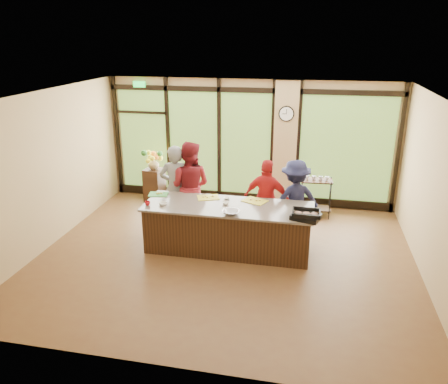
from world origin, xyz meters
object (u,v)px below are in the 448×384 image
at_px(roasting_pan, 306,217).
at_px(flower_stand, 155,186).
at_px(bar_cart, 316,192).
at_px(cook_left, 176,188).
at_px(island_base, 228,229).
at_px(cook_right, 295,200).

height_order(roasting_pan, flower_stand, roasting_pan).
height_order(flower_stand, bar_cart, bar_cart).
xyz_separation_m(cook_left, roasting_pan, (2.73, -1.10, 0.04)).
bearing_deg(island_base, bar_cart, 51.69).
bearing_deg(cook_left, cook_right, 172.87).
relative_size(cook_right, flower_stand, 1.92).
xyz_separation_m(island_base, roasting_pan, (1.46, -0.35, 0.52)).
bearing_deg(bar_cart, cook_left, -159.19).
bearing_deg(bar_cart, flower_stand, 175.44).
bearing_deg(cook_left, island_base, 141.06).
xyz_separation_m(cook_right, flower_stand, (-3.48, 1.33, -0.40)).
relative_size(cook_left, bar_cart, 1.92).
xyz_separation_m(roasting_pan, bar_cart, (0.18, 2.42, -0.39)).
xyz_separation_m(cook_left, bar_cart, (2.91, 1.32, -0.35)).
bearing_deg(flower_stand, roasting_pan, -24.43).
bearing_deg(cook_left, roasting_pan, 149.59).
bearing_deg(roasting_pan, bar_cart, 103.17).
relative_size(roasting_pan, bar_cart, 0.50).
distance_m(roasting_pan, bar_cart, 2.46).
relative_size(island_base, cook_left, 1.68).
distance_m(cook_left, bar_cart, 3.22).
height_order(cook_left, cook_right, cook_left).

